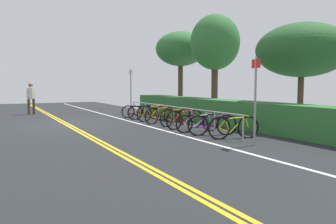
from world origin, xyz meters
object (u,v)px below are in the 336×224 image
(bicycle_3, at_px, (161,115))
(bicycle_6, at_px, (198,123))
(pedestrian, at_px, (31,96))
(sign_post_far, at_px, (255,93))
(tree_far_right, at_px, (302,50))
(bicycle_7, at_px, (212,125))
(bicycle_1, at_px, (145,112))
(bicycle_2, at_px, (154,113))
(bicycle_8, at_px, (234,127))
(bicycle_4, at_px, (176,117))
(tree_mid, at_px, (215,43))
(sign_post_near, at_px, (131,88))
(bicycle_0, at_px, (138,111))
(tree_near_left, at_px, (181,49))
(bike_rack, at_px, (173,111))
(bicycle_5, at_px, (185,119))

(bicycle_3, bearing_deg, bicycle_6, -0.12)
(pedestrian, distance_m, sign_post_far, 13.65)
(bicycle_3, distance_m, tree_far_right, 6.17)
(bicycle_3, distance_m, bicycle_7, 3.70)
(bicycle_1, xyz_separation_m, bicycle_2, (0.89, 0.02, 0.03))
(bicycle_8, bearing_deg, bicycle_4, -179.95)
(bicycle_2, height_order, tree_far_right, tree_far_right)
(tree_mid, bearing_deg, bicycle_6, -42.28)
(bicycle_6, bearing_deg, bicycle_4, 174.10)
(bicycle_1, distance_m, bicycle_2, 0.89)
(sign_post_near, distance_m, tree_far_right, 8.62)
(bicycle_7, bearing_deg, tree_far_right, 90.43)
(bicycle_3, height_order, pedestrian, pedestrian)
(bicycle_0, bearing_deg, bicycle_8, 1.00)
(tree_near_left, bearing_deg, sign_post_far, -19.55)
(bike_rack, relative_size, bicycle_5, 4.89)
(bicycle_2, distance_m, bicycle_8, 5.52)
(bicycle_0, height_order, bicycle_7, bicycle_7)
(pedestrian, bearing_deg, bicycle_8, 21.70)
(bicycle_1, relative_size, tree_far_right, 0.40)
(bicycle_7, distance_m, tree_mid, 6.98)
(bicycle_1, height_order, tree_far_right, tree_far_right)
(bicycle_8, height_order, tree_far_right, tree_far_right)
(bicycle_5, distance_m, sign_post_near, 5.81)
(bicycle_2, distance_m, bicycle_3, 0.94)
(bicycle_5, xyz_separation_m, bicycle_7, (1.76, -0.01, -0.02))
(bicycle_4, bearing_deg, tree_mid, 121.48)
(bicycle_0, xyz_separation_m, bicycle_7, (6.38, -0.05, 0.02))
(bicycle_8, relative_size, sign_post_far, 0.68)
(bicycle_6, relative_size, bicycle_7, 1.07)
(bicycle_6, relative_size, tree_far_right, 0.43)
(bicycle_0, xyz_separation_m, tree_far_right, (6.35, 4.15, 2.66))
(bicycle_5, bearing_deg, sign_post_far, -0.78)
(bicycle_7, height_order, pedestrian, pedestrian)
(sign_post_near, height_order, tree_far_right, tree_far_right)
(sign_post_far, bearing_deg, sign_post_near, 179.14)
(bicycle_6, xyz_separation_m, pedestrian, (-10.02, -4.47, 0.71))
(bicycle_2, xyz_separation_m, bicycle_8, (5.52, 0.10, -0.02))
(tree_mid, bearing_deg, sign_post_near, -126.13)
(bike_rack, distance_m, tree_far_right, 5.50)
(bicycle_1, distance_m, tree_mid, 5.00)
(bicycle_3, xyz_separation_m, sign_post_far, (5.73, -0.03, 1.08))
(bicycle_4, bearing_deg, tree_near_left, 148.08)
(bicycle_2, distance_m, tree_mid, 4.93)
(bicycle_4, relative_size, bicycle_6, 1.00)
(bike_rack, bearing_deg, bicycle_4, 91.59)
(bicycle_1, height_order, tree_near_left, tree_near_left)
(bicycle_0, height_order, sign_post_near, sign_post_near)
(bicycle_2, height_order, tree_mid, tree_mid)
(bicycle_0, distance_m, bicycle_7, 6.38)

